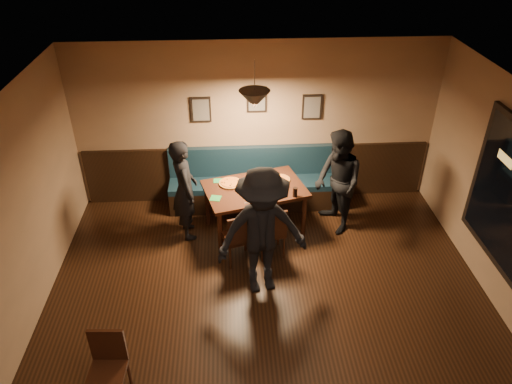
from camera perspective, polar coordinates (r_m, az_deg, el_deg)
floor at (r=6.11m, az=2.20°, el=-18.48°), size 7.00×7.00×0.00m
ceiling at (r=4.31m, az=2.97°, el=5.70°), size 7.00×7.00×0.00m
wall_back at (r=8.06m, az=0.08°, el=7.98°), size 6.00×0.00×6.00m
wainscot at (r=8.45m, az=0.09°, el=2.33°), size 5.88×0.06×1.00m
booth_bench at (r=8.22m, az=0.20°, el=1.39°), size 3.00×0.60×1.00m
picture_left at (r=7.92m, az=-6.52°, el=9.65°), size 0.32×0.04×0.42m
picture_center at (r=7.86m, az=0.09°, el=10.88°), size 0.32×0.04×0.42m
picture_right at (r=8.02m, az=6.62°, el=9.95°), size 0.32×0.04×0.42m
pendant_lamp at (r=6.78m, az=-0.18°, el=10.92°), size 0.44×0.44×0.25m
dining_table at (r=7.65m, az=-0.16°, el=-2.05°), size 1.71×1.33×0.81m
chair_near_left at (r=7.04m, az=-2.19°, el=-5.21°), size 0.48×0.48×0.88m
chair_near_right at (r=7.17m, az=1.76°, el=-4.49°), size 0.44×0.44×0.87m
diner_left at (r=7.43m, az=-8.43°, el=0.27°), size 0.53×0.68×1.65m
diner_right at (r=7.59m, az=9.65°, el=1.12°), size 0.85×0.97×1.70m
diner_front at (r=6.28m, az=0.74°, el=-4.83°), size 1.32×0.90×1.87m
pizza_a at (r=7.52m, az=-3.05°, el=1.06°), size 0.44×0.44×0.04m
pizza_b at (r=7.27m, az=0.53°, el=-0.13°), size 0.34×0.34×0.04m
pizza_c at (r=7.62m, az=2.86°, el=1.51°), size 0.33×0.33×0.04m
soda_glass at (r=7.21m, az=4.64°, el=-0.00°), size 0.09×0.09×0.15m
tabasco_bottle at (r=7.43m, az=3.71°, el=0.95°), size 0.03×0.03×0.12m
napkin_a at (r=7.63m, az=-4.52°, el=1.34°), size 0.14×0.14×0.01m
napkin_b at (r=7.20m, az=-4.81°, el=-0.73°), size 0.19×0.19×0.01m
cutlery_set at (r=7.09m, az=-0.06°, el=-1.20°), size 0.19×0.06×0.00m
cafe_chair_far at (r=5.62m, az=-17.22°, el=-19.64°), size 0.40×0.40×0.86m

